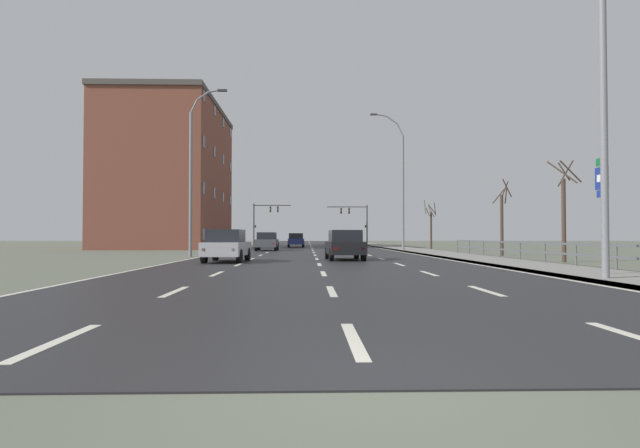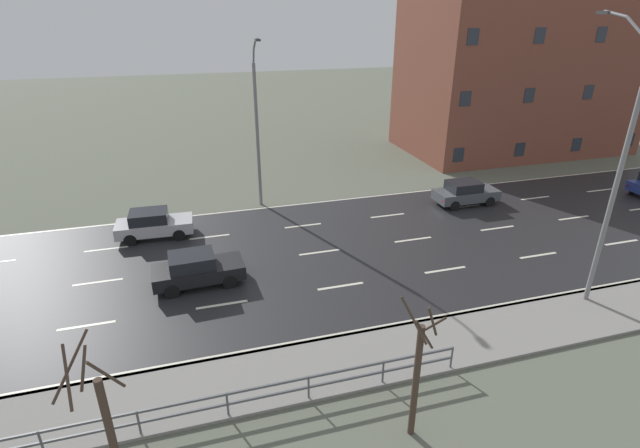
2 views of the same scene
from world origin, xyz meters
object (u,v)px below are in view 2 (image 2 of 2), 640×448
street_lamp_left_bank (257,128)px  car_mid_centre (197,269)px  car_near_left (465,193)px  brick_building (521,61)px  street_lamp_midground (614,176)px  car_far_right (153,224)px

street_lamp_left_bank → car_mid_centre: (8.91, -4.49, -4.25)m
car_near_left → brick_building: size_ratio=0.21×
car_near_left → car_mid_centre: size_ratio=0.98×
car_mid_centre → brick_building: bearing=117.6°
street_lamp_midground → street_lamp_left_bank: street_lamp_midground is taller
car_near_left → car_mid_centre: bearing=-72.4°
street_lamp_midground → car_near_left: size_ratio=2.84×
street_lamp_midground → street_lamp_left_bank: size_ratio=1.13×
car_near_left → car_far_right: bearing=-91.1°
car_far_right → brick_building: size_ratio=0.21×
brick_building → car_far_right: bearing=-70.6°
street_lamp_midground → car_far_right: bearing=-122.9°
street_lamp_midground → car_far_right: size_ratio=2.81×
street_lamp_left_bank → brick_building: size_ratio=0.53×
car_far_right → street_lamp_left_bank: bearing=116.9°
car_near_left → car_mid_centre: same height
street_lamp_midground → car_near_left: street_lamp_midground is taller
street_lamp_midground → street_lamp_left_bank: (-14.88, -11.71, -0.62)m
street_lamp_left_bank → car_near_left: street_lamp_left_bank is taller
car_near_left → car_mid_centre: 18.09m
car_near_left → car_mid_centre: (5.37, -17.27, 0.00)m
car_near_left → car_far_right: (-0.47, -19.34, 0.00)m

